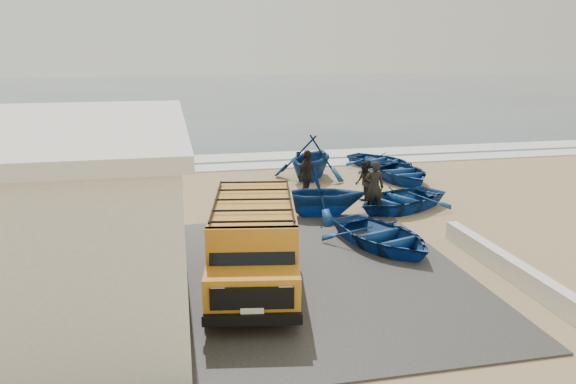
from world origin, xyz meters
TOP-DOWN VIEW (x-y plane):
  - ground at (0.00, 0.00)m, footprint 160.00×160.00m
  - slab at (-2.00, -2.00)m, footprint 12.00×10.00m
  - ocean at (0.00, 56.00)m, footprint 180.00×88.00m
  - surf_line at (0.00, 12.00)m, footprint 180.00×1.60m
  - surf_wash at (0.00, 14.50)m, footprint 180.00×2.20m
  - building at (-7.50, -2.00)m, footprint 8.40×9.40m
  - parapet at (5.00, -3.00)m, footprint 0.35×6.00m
  - van at (-1.73, -2.35)m, footprint 2.90×5.56m
  - boat_near_left at (2.49, -0.44)m, footprint 3.87×4.56m
  - boat_near_right at (4.61, 3.29)m, footprint 4.82×4.28m
  - boat_mid_left at (1.49, 3.16)m, footprint 3.68×3.31m
  - boat_mid_right at (6.47, 7.62)m, footprint 3.25×4.35m
  - boat_far_left at (2.61, 8.86)m, footprint 4.81×4.98m
  - boat_far_right at (6.64, 10.48)m, footprint 4.12×4.40m
  - fisherman_front at (3.53, 3.09)m, footprint 0.80×0.62m
  - fisherman_middle at (3.62, 4.43)m, footprint 0.71×0.87m
  - fisherman_back at (1.59, 5.50)m, footprint 1.15×1.18m

SIDE VIEW (x-z plane):
  - ground at x=0.00m, z-range 0.00..0.00m
  - ocean at x=0.00m, z-range 0.00..0.01m
  - surf_wash at x=0.00m, z-range 0.00..0.04m
  - slab at x=-2.00m, z-range 0.00..0.05m
  - surf_line at x=0.00m, z-range 0.00..0.06m
  - parapet at x=5.00m, z-range 0.00..0.55m
  - boat_far_right at x=6.64m, z-range 0.00..0.74m
  - boat_near_left at x=2.49m, z-range 0.00..0.80m
  - boat_near_right at x=4.61m, z-range 0.00..0.82m
  - boat_mid_right at x=6.47m, z-range 0.00..0.86m
  - fisherman_middle at x=3.62m, z-range 0.00..1.68m
  - boat_mid_left at x=1.49m, z-range 0.00..1.72m
  - fisherman_front at x=3.53m, z-range 0.00..1.96m
  - fisherman_back at x=1.59m, z-range 0.00..1.99m
  - boat_far_left at x=2.61m, z-range 0.00..2.01m
  - van at x=-1.73m, z-range 0.09..2.35m
  - building at x=-7.50m, z-range 0.01..4.31m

